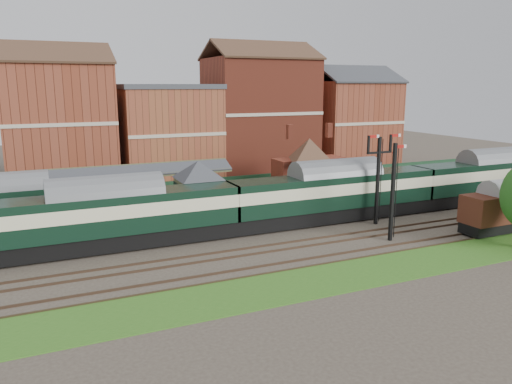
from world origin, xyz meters
name	(u,v)px	position (x,y,z in m)	size (l,w,h in m)	color
ground	(244,232)	(0.00, 0.00, 0.00)	(160.00, 160.00, 0.00)	#473D33
grass_back	(190,195)	(0.00, 16.00, 0.03)	(90.00, 4.50, 0.06)	#2D6619
grass_front	(316,280)	(0.00, -12.00, 0.03)	(90.00, 5.00, 0.06)	#2D6619
fence	(185,186)	(0.00, 18.00, 0.75)	(90.00, 0.12, 1.50)	#193823
platform	(160,208)	(-5.00, 9.75, 0.50)	(55.00, 3.40, 1.00)	#2D2D2D
signal_box	(199,192)	(-3.00, 3.25, 3.19)	(5.40, 5.40, 6.00)	#57684A
brick_hut	(279,205)	(5.00, 3.25, 1.20)	(3.20, 2.64, 2.94)	brown
station_building	(309,163)	(12.00, 9.75, 3.96)	(8.10, 8.10, 5.90)	#983B26
canopy	(95,172)	(-11.00, 9.75, 4.58)	(26.00, 3.89, 4.08)	brown
semaphore_bracket	(378,174)	(12.04, -2.50, 4.63)	(3.60, 0.25, 8.18)	black
semaphore_siding	(393,191)	(10.02, -7.00, 4.16)	(1.23, 0.25, 8.00)	black
town_backdrop	(167,129)	(-0.18, 25.00, 7.00)	(69.00, 10.00, 16.00)	#983B26
dmu_train	(335,192)	(9.16, 0.00, 2.75)	(61.61, 3.23, 4.73)	black
goods_van_b	(495,210)	(19.41, -9.00, 2.05)	(5.93, 2.57, 3.60)	black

